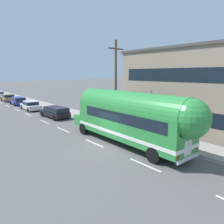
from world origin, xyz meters
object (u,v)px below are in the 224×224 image
at_px(painted_bus, 132,116).
at_px(car_second, 31,105).
at_px(car_fourth, 8,97).
at_px(car_lead, 55,111).
at_px(utility_pole, 116,84).
at_px(car_third, 18,100).

height_order(painted_bus, car_second, painted_bus).
distance_m(painted_bus, car_fourth, 33.96).
bearing_deg(car_lead, utility_pole, -75.70).
bearing_deg(car_fourth, car_third, -90.14).
distance_m(utility_pole, car_lead, 9.72).
distance_m(painted_bus, car_third, 27.59).
relative_size(utility_pole, car_lead, 1.79).
xyz_separation_m(painted_bus, car_third, (-0.03, 27.55, -1.52)).
height_order(utility_pole, car_lead, utility_pole).
bearing_deg(painted_bus, car_fourth, 90.03).
height_order(car_second, car_fourth, same).
height_order(car_lead, car_second, same).
height_order(utility_pole, car_fourth, utility_pole).
xyz_separation_m(car_lead, car_fourth, (-0.16, 20.67, -0.06)).
bearing_deg(car_fourth, car_lead, -89.56).
distance_m(painted_bus, car_second, 21.00).
bearing_deg(car_fourth, utility_pole, -85.36).
distance_m(car_lead, car_second, 7.69).
bearing_deg(car_second, painted_bus, -89.48).
relative_size(car_third, car_fourth, 0.96).
relative_size(utility_pole, painted_bus, 0.68).
height_order(car_third, car_fourth, same).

